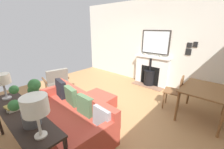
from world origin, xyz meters
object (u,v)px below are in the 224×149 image
(mantel_bowl_near, at_px, (145,54))
(armchair_accent, at_px, (56,79))
(sofa, at_px, (69,116))
(dining_table, at_px, (205,92))
(console_table, at_px, (22,118))
(dining_chair_near_fireplace, at_px, (176,90))
(book_stack, at_px, (16,106))
(ottoman, at_px, (99,101))
(table_lamp_near_end, at_px, (2,80))
(fireplace, at_px, (151,72))
(table_lamp_far_end, at_px, (35,106))
(potted_plant, at_px, (29,105))
(mantel_bowl_far, at_px, (161,56))

(mantel_bowl_near, height_order, armchair_accent, mantel_bowl_near)
(mantel_bowl_near, relative_size, armchair_accent, 0.16)
(sofa, distance_m, dining_table, 2.90)
(mantel_bowl_near, xyz_separation_m, sofa, (3.30, 0.21, -0.72))
(armchair_accent, xyz_separation_m, dining_table, (-1.50, 3.59, 0.17))
(console_table, bearing_deg, dining_chair_near_fireplace, 156.36)
(book_stack, distance_m, dining_table, 3.61)
(ottoman, height_order, book_stack, book_stack)
(table_lamp_near_end, bearing_deg, book_stack, 89.68)
(fireplace, relative_size, dining_table, 1.16)
(table_lamp_far_end, bearing_deg, book_stack, -89.82)
(potted_plant, bearing_deg, mantel_bowl_far, -179.77)
(armchair_accent, relative_size, dining_table, 0.78)
(armchair_accent, distance_m, dining_table, 3.90)
(mantel_bowl_far, height_order, table_lamp_near_end, table_lamp_near_end)
(console_table, xyz_separation_m, table_lamp_far_end, (-0.00, 0.68, 0.48))
(table_lamp_near_end, distance_m, potted_plant, 1.07)
(mantel_bowl_near, height_order, dining_table, mantel_bowl_near)
(armchair_accent, height_order, potted_plant, potted_plant)
(dining_table, xyz_separation_m, dining_chair_near_fireplace, (-0.01, -0.58, -0.12))
(mantel_bowl_far, height_order, dining_table, mantel_bowl_far)
(armchair_accent, bearing_deg, mantel_bowl_far, 141.25)
(sofa, height_order, dining_table, sofa)
(sofa, bearing_deg, dining_table, 139.57)
(console_table, height_order, dining_table, console_table)
(table_lamp_far_end, distance_m, dining_table, 3.23)
(mantel_bowl_far, relative_size, ottoman, 0.16)
(sofa, height_order, ottoman, sofa)
(console_table, relative_size, table_lamp_near_end, 4.03)
(table_lamp_near_end, bearing_deg, ottoman, 161.39)
(sofa, xyz_separation_m, console_table, (0.75, -0.00, 0.36))
(ottoman, distance_m, console_table, 1.74)
(ottoman, xyz_separation_m, dining_chair_near_fireplace, (-1.28, 1.42, 0.28))
(potted_plant, bearing_deg, table_lamp_far_end, 85.36)
(sofa, relative_size, armchair_accent, 2.53)
(fireplace, relative_size, ottoman, 1.64)
(book_stack, relative_size, dining_chair_near_fireplace, 0.32)
(dining_table, bearing_deg, table_lamp_near_end, -40.94)
(mantel_bowl_near, height_order, ottoman, mantel_bowl_near)
(mantel_bowl_far, xyz_separation_m, table_lamp_near_end, (4.05, -1.05, 0.07))
(book_stack, relative_size, dining_table, 0.26)
(table_lamp_near_end, height_order, dining_table, table_lamp_near_end)
(dining_table, bearing_deg, mantel_bowl_far, -126.17)
(fireplace, xyz_separation_m, mantel_bowl_near, (-0.04, -0.30, 0.60))
(mantel_bowl_near, distance_m, table_lamp_near_end, 4.08)
(dining_table, height_order, dining_chair_near_fireplace, dining_chair_near_fireplace)
(armchair_accent, height_order, table_lamp_near_end, table_lamp_near_end)
(mantel_bowl_far, height_order, sofa, mantel_bowl_far)
(mantel_bowl_far, height_order, book_stack, mantel_bowl_far)
(fireplace, relative_size, table_lamp_near_end, 2.70)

